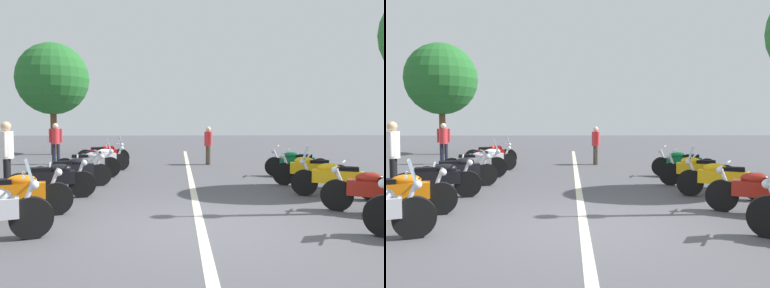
# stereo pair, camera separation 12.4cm
# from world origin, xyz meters

# --- Properties ---
(ground_plane) EXTENTS (80.00, 80.00, 0.00)m
(ground_plane) POSITION_xyz_m (0.00, 0.00, 0.00)
(ground_plane) COLOR #4C4C51
(lane_centre_stripe) EXTENTS (22.54, 0.16, 0.01)m
(lane_centre_stripe) POSITION_xyz_m (4.74, 0.00, 0.00)
(lane_centre_stripe) COLOR beige
(lane_centre_stripe) RESTS_ON ground_plane
(motorcycle_left_row_1) EXTENTS (0.91, 2.11, 0.99)m
(motorcycle_left_row_1) POSITION_xyz_m (0.71, 3.42, 0.45)
(motorcycle_left_row_1) COLOR black
(motorcycle_left_row_1) RESTS_ON ground_plane
(motorcycle_left_row_2) EXTENTS (0.77, 1.96, 0.99)m
(motorcycle_left_row_2) POSITION_xyz_m (2.45, 3.26, 0.45)
(motorcycle_left_row_2) COLOR black
(motorcycle_left_row_2) RESTS_ON ground_plane
(motorcycle_left_row_3) EXTENTS (1.00, 2.04, 0.98)m
(motorcycle_left_row_3) POSITION_xyz_m (3.93, 3.22, 0.45)
(motorcycle_left_row_3) COLOR black
(motorcycle_left_row_3) RESTS_ON ground_plane
(motorcycle_left_row_4) EXTENTS (0.73, 1.99, 1.22)m
(motorcycle_left_row_4) POSITION_xyz_m (5.58, 3.17, 0.47)
(motorcycle_left_row_4) COLOR black
(motorcycle_left_row_4) RESTS_ON ground_plane
(motorcycle_left_row_5) EXTENTS (1.01, 2.02, 0.98)m
(motorcycle_left_row_5) POSITION_xyz_m (7.21, 3.14, 0.45)
(motorcycle_left_row_5) COLOR black
(motorcycle_left_row_5) RESTS_ON ground_plane
(motorcycle_left_row_6) EXTENTS (0.82, 1.99, 1.23)m
(motorcycle_left_row_6) POSITION_xyz_m (8.73, 3.29, 0.48)
(motorcycle_left_row_6) COLOR black
(motorcycle_left_row_6) RESTS_ON ground_plane
(motorcycle_right_row_1) EXTENTS (1.18, 1.95, 0.99)m
(motorcycle_right_row_1) POSITION_xyz_m (0.73, -3.43, 0.45)
(motorcycle_right_row_1) COLOR black
(motorcycle_right_row_1) RESTS_ON ground_plane
(motorcycle_right_row_2) EXTENTS (1.03, 1.96, 1.20)m
(motorcycle_right_row_2) POSITION_xyz_m (2.36, -3.28, 0.46)
(motorcycle_right_row_2) COLOR black
(motorcycle_right_row_2) RESTS_ON ground_plane
(motorcycle_right_row_3) EXTENTS (1.00, 1.96, 0.99)m
(motorcycle_right_row_3) POSITION_xyz_m (3.90, -3.22, 0.45)
(motorcycle_right_row_3) COLOR black
(motorcycle_right_row_3) RESTS_ON ground_plane
(motorcycle_right_row_4) EXTENTS (0.93, 1.96, 0.99)m
(motorcycle_right_row_4) POSITION_xyz_m (5.66, -3.38, 0.45)
(motorcycle_right_row_4) COLOR black
(motorcycle_right_row_4) RESTS_ON ground_plane
(bystander_0) EXTENTS (0.52, 0.32, 1.77)m
(bystander_0) POSITION_xyz_m (3.03, 4.53, 1.05)
(bystander_0) COLOR black
(bystander_0) RESTS_ON ground_plane
(bystander_2) EXTENTS (0.32, 0.52, 1.69)m
(bystander_2) POSITION_xyz_m (9.50, 5.40, 0.99)
(bystander_2) COLOR #1E2338
(bystander_2) RESTS_ON ground_plane
(bystander_3) EXTENTS (0.51, 0.32, 1.55)m
(bystander_3) POSITION_xyz_m (9.20, -0.84, 0.90)
(bystander_3) COLOR brown
(bystander_3) RESTS_ON ground_plane
(roadside_tree_0) EXTENTS (3.75, 3.75, 5.86)m
(roadside_tree_0) POSITION_xyz_m (14.18, 6.98, 3.98)
(roadside_tree_0) COLOR brown
(roadside_tree_0) RESTS_ON ground_plane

